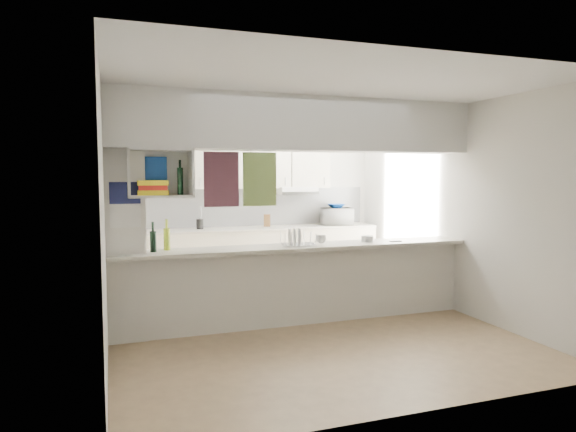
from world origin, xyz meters
name	(u,v)px	position (x,y,z in m)	size (l,w,h in m)	color
floor	(299,323)	(0.00, 0.00, 0.00)	(4.80, 4.80, 0.00)	#917354
ceiling	(299,98)	(0.00, 0.00, 2.60)	(4.80, 4.80, 0.00)	white
wall_back	(246,202)	(0.00, 2.40, 1.30)	(4.20, 4.20, 0.00)	silver
wall_left	(105,217)	(-2.10, 0.00, 1.30)	(4.80, 4.80, 0.00)	silver
wall_right	(452,209)	(2.10, 0.00, 1.30)	(4.80, 4.80, 0.00)	silver
servery_partition	(284,181)	(-0.17, 0.00, 1.66)	(4.20, 0.50, 2.60)	silver
cubby_shelf	(158,177)	(-1.57, -0.06, 1.71)	(0.65, 0.35, 0.50)	white
kitchen_run	(261,233)	(0.16, 2.14, 0.83)	(3.60, 0.63, 2.24)	beige
microwave	(337,216)	(1.43, 2.08, 1.06)	(0.49, 0.33, 0.27)	white
bowl	(336,206)	(1.44, 2.12, 1.22)	(0.26, 0.26, 0.06)	#0D3B92
dish_rack	(298,238)	(-0.01, 0.01, 1.00)	(0.43, 0.35, 0.21)	silver
cup	(321,239)	(0.27, -0.02, 0.98)	(0.12, 0.12, 0.10)	white
wine_bottles	(160,239)	(-1.55, 0.08, 1.04)	(0.22, 0.15, 0.33)	black
plastic_tubs	(369,239)	(0.91, 0.00, 0.95)	(0.49, 0.18, 0.07)	silver
utensil_jar	(200,224)	(-0.78, 2.15, 0.99)	(0.11, 0.11, 0.15)	black
knife_block	(267,220)	(0.28, 2.18, 1.02)	(0.10, 0.08, 0.19)	brown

